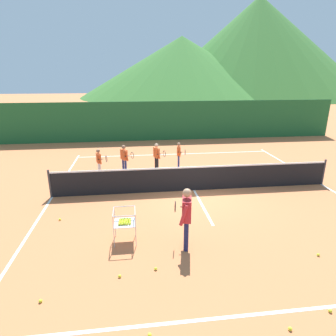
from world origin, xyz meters
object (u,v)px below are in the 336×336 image
tennis_net (194,178)px  tennis_ball_0 (40,301)px  instructor (186,213)px  ball_cart (125,222)px  tennis_ball_3 (290,329)px  tennis_ball_7 (60,219)px  tennis_ball_2 (318,255)px  student_1 (124,156)px  tennis_ball_8 (123,222)px  student_3 (179,152)px  tennis_ball_5 (120,276)px  tennis_ball_9 (156,269)px  tennis_ball_6 (150,335)px  student_0 (99,160)px  tennis_ball_4 (330,311)px  student_2 (157,154)px

tennis_net → tennis_ball_0: (-4.21, -5.24, -0.47)m
tennis_ball_0 → instructor: bearing=25.7°
ball_cart → tennis_ball_3: size_ratio=13.22×
tennis_ball_0 → tennis_ball_7: 3.42m
tennis_net → tennis_ball_2: bearing=-64.1°
student_1 → tennis_ball_8: (0.04, -4.67, -0.75)m
instructor → student_3: bearing=82.4°
ball_cart → tennis_ball_2: 4.95m
tennis_ball_5 → tennis_ball_9: size_ratio=1.00×
student_3 → tennis_ball_8: bearing=-115.8°
tennis_ball_9 → tennis_ball_6: bearing=-98.0°
student_0 → tennis_ball_0: (-0.41, -7.47, -0.68)m
tennis_ball_3 → tennis_ball_4: size_ratio=1.00×
student_0 → tennis_ball_4: student_0 is taller
tennis_ball_3 → tennis_ball_7: bearing=137.1°
student_0 → tennis_ball_4: bearing=-58.7°
tennis_ball_9 → ball_cart: bearing=118.4°
student_2 → tennis_ball_0: (-2.98, -7.80, -0.74)m
student_2 → ball_cart: bearing=-103.1°
tennis_ball_4 → student_1: bearing=115.1°
tennis_ball_2 → tennis_ball_6: same height
student_2 → tennis_ball_4: 9.12m
student_0 → ball_cart: 5.60m
student_0 → student_3: bearing=11.3°
tennis_ball_8 → tennis_ball_4: bearing=-44.4°
tennis_ball_5 → tennis_ball_8: (0.02, 2.41, 0.00)m
tennis_net → student_1: student_1 is taller
student_2 → tennis_ball_2: student_2 is taller
tennis_net → tennis_ball_3: size_ratio=157.80×
tennis_ball_0 → tennis_net: bearing=51.2°
student_2 → tennis_ball_9: size_ratio=19.02×
ball_cart → tennis_ball_4: size_ratio=13.22×
student_2 → tennis_ball_7: (-3.39, -4.40, -0.74)m
tennis_ball_5 → tennis_ball_6: same height
tennis_ball_0 → tennis_ball_3: size_ratio=1.00×
instructor → tennis_ball_2: instructor is taller
student_1 → tennis_ball_6: size_ratio=19.16×
tennis_ball_6 → tennis_net: bearing=71.4°
student_2 → student_3: size_ratio=1.07×
tennis_ball_5 → tennis_net: bearing=60.3°
student_0 → tennis_ball_3: (4.15, -8.68, -0.68)m
tennis_net → tennis_ball_4: bearing=-78.0°
student_1 → tennis_ball_9: bearing=-83.2°
student_1 → tennis_ball_4: (4.01, -8.56, -0.75)m
tennis_ball_9 → student_0: bearing=105.9°
ball_cart → tennis_ball_2: size_ratio=13.22×
student_3 → tennis_ball_3: 9.46m
tennis_ball_0 → tennis_ball_9: bearing=16.6°
student_2 → tennis_ball_0: student_2 is taller
tennis_ball_5 → tennis_ball_6: (0.57, -1.58, 0.00)m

